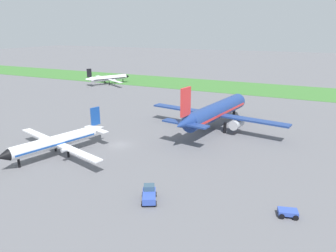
# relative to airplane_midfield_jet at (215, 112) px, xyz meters

# --- Properties ---
(ground_plane) EXTENTS (600.00, 600.00, 0.00)m
(ground_plane) POSITION_rel_airplane_midfield_jet_xyz_m (-14.66, -18.24, -4.34)
(ground_plane) COLOR slate
(grass_taxiway_strip) EXTENTS (360.00, 28.00, 0.08)m
(grass_taxiway_strip) POSITION_rel_airplane_midfield_jet_xyz_m (-14.66, 57.55, -4.30)
(grass_taxiway_strip) COLOR #3D7533
(grass_taxiway_strip) RESTS_ON ground_plane
(airplane_midfield_jet) EXTENTS (33.97, 33.46, 12.05)m
(airplane_midfield_jet) POSITION_rel_airplane_midfield_jet_xyz_m (0.00, 0.00, 0.00)
(airplane_midfield_jet) COLOR navy
(airplane_midfield_jet) RESTS_ON ground_plane
(airplane_taxiing_turboprop) EXTENTS (21.49, 18.73, 7.16)m
(airplane_taxiing_turboprop) POSITION_rel_airplane_midfield_jet_xyz_m (-60.01, 41.90, -1.72)
(airplane_taxiing_turboprop) COLOR white
(airplane_taxiing_turboprop) RESTS_ON ground_plane
(airplane_foreground_turboprop) EXTENTS (24.94, 21.53, 7.65)m
(airplane_foreground_turboprop) POSITION_rel_airplane_midfield_jet_xyz_m (-21.96, -27.84, -1.54)
(airplane_foreground_turboprop) COLOR white
(airplane_foreground_turboprop) RESTS_ON ground_plane
(baggage_cart_midfield) EXTENTS (2.75, 2.30, 0.90)m
(baggage_cart_midfield) POSITION_rel_airplane_midfield_jet_xyz_m (19.17, -31.02, -3.77)
(baggage_cart_midfield) COLOR #334FB2
(baggage_cart_midfield) RESTS_ON ground_plane
(pushback_tug_by_runway) EXTENTS (3.31, 4.02, 1.95)m
(pushback_tug_by_runway) POSITION_rel_airplane_midfield_jet_xyz_m (1.37, -35.09, -3.42)
(pushback_tug_by_runway) COLOR #334FB2
(pushback_tug_by_runway) RESTS_ON ground_plane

